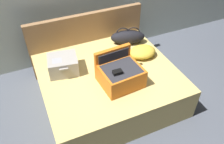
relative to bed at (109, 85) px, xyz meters
The scene contains 7 objects.
ground_plane 0.47m from the bed, 90.00° to the right, with size 12.00×12.00×0.00m, color #4C515B.
bed is the anchor object (origin of this frame).
headboard 0.90m from the bed, 90.00° to the left, with size 1.88×0.08×0.97m, color olive.
hard_case_large 0.47m from the bed, 77.43° to the right, with size 0.54×0.50×0.41m.
hard_case_medium 0.71m from the bed, 154.02° to the left, with size 0.44×0.41×0.23m.
duffel_bag 0.86m from the bed, 43.55° to the left, with size 0.58×0.37×0.29m.
pillow_near_headboard 0.71m from the bed, 12.45° to the left, with size 0.40×0.31×0.16m, color gold.
Camera 1 is at (-0.93, -1.83, 2.56)m, focal length 36.95 mm.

